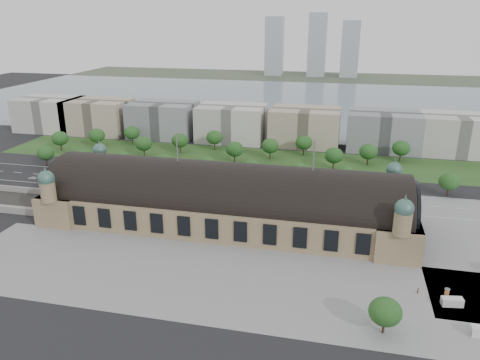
% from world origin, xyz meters
% --- Properties ---
extents(ground, '(900.00, 900.00, 0.00)m').
position_xyz_m(ground, '(0.00, 0.00, 0.00)').
color(ground, black).
rests_on(ground, ground).
extents(station, '(150.00, 48.40, 44.30)m').
position_xyz_m(station, '(0.00, 0.00, 10.28)').
color(station, '#917B5A').
rests_on(station, ground).
extents(plaza_south, '(190.00, 48.00, 0.12)m').
position_xyz_m(plaza_south, '(10.00, -44.00, 0.00)').
color(plaza_south, gray).
rests_on(plaza_south, ground).
extents(road_slab, '(260.00, 26.00, 0.10)m').
position_xyz_m(road_slab, '(-20.00, 38.00, 0.00)').
color(road_slab, black).
rests_on(road_slab, ground).
extents(grass_belt, '(300.00, 45.00, 0.10)m').
position_xyz_m(grass_belt, '(-15.00, 93.00, 0.00)').
color(grass_belt, '#28451B').
rests_on(grass_belt, ground).
extents(petrol_station, '(14.00, 13.00, 5.05)m').
position_xyz_m(petrol_station, '(-53.91, 65.28, 2.95)').
color(petrol_station, orange).
rests_on(petrol_station, ground).
extents(lake, '(700.00, 320.00, 0.08)m').
position_xyz_m(lake, '(0.00, 298.00, 0.00)').
color(lake, slate).
rests_on(lake, ground).
extents(far_shore, '(700.00, 120.00, 0.14)m').
position_xyz_m(far_shore, '(0.00, 498.00, 0.00)').
color(far_shore, '#44513D').
rests_on(far_shore, ground).
extents(far_tower_left, '(24.00, 24.00, 80.00)m').
position_xyz_m(far_tower_left, '(-60.00, 508.00, 40.00)').
color(far_tower_left, '#9EA8B2').
rests_on(far_tower_left, ground).
extents(far_tower_mid, '(24.00, 24.00, 85.00)m').
position_xyz_m(far_tower_mid, '(0.00, 508.00, 42.50)').
color(far_tower_mid, '#9EA8B2').
rests_on(far_tower_mid, ground).
extents(far_tower_right, '(24.00, 24.00, 75.00)m').
position_xyz_m(far_tower_right, '(45.00, 508.00, 37.50)').
color(far_tower_right, '#9EA8B2').
rests_on(far_tower_right, ground).
extents(office_0, '(45.00, 32.00, 24.00)m').
position_xyz_m(office_0, '(-170.00, 133.00, 12.00)').
color(office_0, beige).
rests_on(office_0, ground).
extents(office_1, '(45.00, 32.00, 24.00)m').
position_xyz_m(office_1, '(-130.00, 133.00, 12.00)').
color(office_1, tan).
rests_on(office_1, ground).
extents(office_2, '(45.00, 32.00, 24.00)m').
position_xyz_m(office_2, '(-80.00, 133.00, 12.00)').
color(office_2, gray).
rests_on(office_2, ground).
extents(office_3, '(45.00, 32.00, 24.00)m').
position_xyz_m(office_3, '(-30.00, 133.00, 12.00)').
color(office_3, beige).
rests_on(office_3, ground).
extents(office_4, '(45.00, 32.00, 24.00)m').
position_xyz_m(office_4, '(20.00, 133.00, 12.00)').
color(office_4, tan).
rests_on(office_4, ground).
extents(office_5, '(45.00, 32.00, 24.00)m').
position_xyz_m(office_5, '(70.00, 133.00, 12.00)').
color(office_5, gray).
rests_on(office_5, ground).
extents(office_6, '(45.00, 32.00, 24.00)m').
position_xyz_m(office_6, '(115.00, 133.00, 12.00)').
color(office_6, beige).
rests_on(office_6, ground).
extents(tree_row_0, '(9.60, 9.60, 11.52)m').
position_xyz_m(tree_row_0, '(-120.00, 53.00, 7.43)').
color(tree_row_0, '#2D2116').
rests_on(tree_row_0, ground).
extents(tree_row_1, '(9.60, 9.60, 11.52)m').
position_xyz_m(tree_row_1, '(-96.00, 53.00, 7.43)').
color(tree_row_1, '#2D2116').
rests_on(tree_row_1, ground).
extents(tree_row_2, '(9.60, 9.60, 11.52)m').
position_xyz_m(tree_row_2, '(-72.00, 53.00, 7.43)').
color(tree_row_2, '#2D2116').
rests_on(tree_row_2, ground).
extents(tree_row_3, '(9.60, 9.60, 11.52)m').
position_xyz_m(tree_row_3, '(-48.00, 53.00, 7.43)').
color(tree_row_3, '#2D2116').
rests_on(tree_row_3, ground).
extents(tree_row_4, '(9.60, 9.60, 11.52)m').
position_xyz_m(tree_row_4, '(-24.00, 53.00, 7.43)').
color(tree_row_4, '#2D2116').
rests_on(tree_row_4, ground).
extents(tree_row_5, '(9.60, 9.60, 11.52)m').
position_xyz_m(tree_row_5, '(0.00, 53.00, 7.43)').
color(tree_row_5, '#2D2116').
rests_on(tree_row_5, ground).
extents(tree_row_6, '(9.60, 9.60, 11.52)m').
position_xyz_m(tree_row_6, '(24.00, 53.00, 7.43)').
color(tree_row_6, '#2D2116').
rests_on(tree_row_6, ground).
extents(tree_row_7, '(9.60, 9.60, 11.52)m').
position_xyz_m(tree_row_7, '(48.00, 53.00, 7.43)').
color(tree_row_7, '#2D2116').
rests_on(tree_row_7, ground).
extents(tree_row_8, '(9.60, 9.60, 11.52)m').
position_xyz_m(tree_row_8, '(72.00, 53.00, 7.43)').
color(tree_row_8, '#2D2116').
rests_on(tree_row_8, ground).
extents(tree_row_9, '(9.60, 9.60, 11.52)m').
position_xyz_m(tree_row_9, '(96.00, 53.00, 7.43)').
color(tree_row_9, '#2D2116').
rests_on(tree_row_9, ground).
extents(tree_belt_0, '(10.40, 10.40, 12.48)m').
position_xyz_m(tree_belt_0, '(-130.00, 83.00, 8.05)').
color(tree_belt_0, '#2D2116').
rests_on(tree_belt_0, ground).
extents(tree_belt_1, '(10.40, 10.40, 12.48)m').
position_xyz_m(tree_belt_1, '(-111.00, 95.00, 8.05)').
color(tree_belt_1, '#2D2116').
rests_on(tree_belt_1, ground).
extents(tree_belt_2, '(10.40, 10.40, 12.48)m').
position_xyz_m(tree_belt_2, '(-92.00, 107.00, 8.05)').
color(tree_belt_2, '#2D2116').
rests_on(tree_belt_2, ground).
extents(tree_belt_3, '(10.40, 10.40, 12.48)m').
position_xyz_m(tree_belt_3, '(-73.00, 83.00, 8.05)').
color(tree_belt_3, '#2D2116').
rests_on(tree_belt_3, ground).
extents(tree_belt_4, '(10.40, 10.40, 12.48)m').
position_xyz_m(tree_belt_4, '(-54.00, 95.00, 8.05)').
color(tree_belt_4, '#2D2116').
rests_on(tree_belt_4, ground).
extents(tree_belt_5, '(10.40, 10.40, 12.48)m').
position_xyz_m(tree_belt_5, '(-35.00, 107.00, 8.05)').
color(tree_belt_5, '#2D2116').
rests_on(tree_belt_5, ground).
extents(tree_belt_6, '(10.40, 10.40, 12.48)m').
position_xyz_m(tree_belt_6, '(-16.00, 83.00, 8.05)').
color(tree_belt_6, '#2D2116').
rests_on(tree_belt_6, ground).
extents(tree_belt_7, '(10.40, 10.40, 12.48)m').
position_xyz_m(tree_belt_7, '(3.00, 95.00, 8.05)').
color(tree_belt_7, '#2D2116').
rests_on(tree_belt_7, ground).
extents(tree_belt_8, '(10.40, 10.40, 12.48)m').
position_xyz_m(tree_belt_8, '(22.00, 107.00, 8.05)').
color(tree_belt_8, '#2D2116').
rests_on(tree_belt_8, ground).
extents(tree_belt_9, '(10.40, 10.40, 12.48)m').
position_xyz_m(tree_belt_9, '(41.00, 83.00, 8.05)').
color(tree_belt_9, '#2D2116').
rests_on(tree_belt_9, ground).
extents(tree_belt_10, '(10.40, 10.40, 12.48)m').
position_xyz_m(tree_belt_10, '(60.00, 95.00, 8.05)').
color(tree_belt_10, '#2D2116').
rests_on(tree_belt_10, ground).
extents(tree_belt_11, '(10.40, 10.40, 12.48)m').
position_xyz_m(tree_belt_11, '(79.00, 107.00, 8.05)').
color(tree_belt_11, '#2D2116').
rests_on(tree_belt_11, ground).
extents(tree_plaza_s, '(9.00, 9.00, 10.64)m').
position_xyz_m(tree_plaza_s, '(60.00, -60.00, 6.80)').
color(tree_plaza_s, '#2D2116').
rests_on(tree_plaza_s, ground).
extents(traffic_car_0, '(4.84, 2.34, 1.59)m').
position_xyz_m(traffic_car_0, '(-113.03, 29.92, 0.80)').
color(traffic_car_0, silver).
rests_on(traffic_car_0, ground).
extents(traffic_car_1, '(4.10, 1.85, 1.31)m').
position_xyz_m(traffic_car_1, '(-84.49, 37.86, 0.65)').
color(traffic_car_1, '#95989D').
rests_on(traffic_car_1, ground).
extents(traffic_car_2, '(4.71, 2.42, 1.27)m').
position_xyz_m(traffic_car_2, '(-70.32, 34.92, 0.64)').
color(traffic_car_2, black).
rests_on(traffic_car_2, ground).
extents(traffic_car_3, '(4.63, 2.06, 1.32)m').
position_xyz_m(traffic_car_3, '(-34.48, 48.33, 0.66)').
color(traffic_car_3, maroon).
rests_on(traffic_car_3, ground).
extents(traffic_car_4, '(3.76, 1.59, 1.27)m').
position_xyz_m(traffic_car_4, '(22.74, 38.64, 0.63)').
color(traffic_car_4, '#1E1C4E').
rests_on(traffic_car_4, ground).
extents(traffic_car_5, '(4.11, 1.82, 1.31)m').
position_xyz_m(traffic_car_5, '(47.29, 43.00, 0.66)').
color(traffic_car_5, '#5C5F64').
rests_on(traffic_car_5, ground).
extents(parked_car_0, '(4.36, 3.44, 1.39)m').
position_xyz_m(parked_car_0, '(-79.86, 21.00, 0.69)').
color(parked_car_0, black).
rests_on(parked_car_0, ground).
extents(parked_car_1, '(5.84, 4.65, 1.48)m').
position_xyz_m(parked_car_1, '(-80.00, 25.00, 0.74)').
color(parked_car_1, maroon).
rests_on(parked_car_1, ground).
extents(parked_car_2, '(5.77, 5.00, 1.59)m').
position_xyz_m(parked_car_2, '(-43.38, 25.00, 0.80)').
color(parked_car_2, '#182044').
rests_on(parked_car_2, ground).
extents(parked_car_3, '(5.04, 3.81, 1.60)m').
position_xyz_m(parked_car_3, '(-43.39, 25.00, 0.80)').
color(parked_car_3, '#4F5155').
rests_on(parked_car_3, ground).
extents(parked_car_4, '(4.48, 3.06, 1.40)m').
position_xyz_m(parked_car_4, '(-32.49, 21.00, 0.70)').
color(parked_car_4, '#B8B8BA').
rests_on(parked_car_4, ground).
extents(parked_car_5, '(5.63, 5.02, 1.45)m').
position_xyz_m(parked_car_5, '(-33.09, 25.00, 0.72)').
color(parked_car_5, '#95989D').
rests_on(parked_car_5, ground).
extents(parked_car_6, '(4.92, 3.88, 1.33)m').
position_xyz_m(parked_car_6, '(-35.52, 22.31, 0.67)').
color(parked_car_6, black).
rests_on(parked_car_6, ground).
extents(bus_west, '(13.02, 3.49, 3.60)m').
position_xyz_m(bus_west, '(-1.48, 32.00, 1.80)').
color(bus_west, '#B71D30').
rests_on(bus_west, ground).
extents(bus_mid, '(11.20, 2.70, 3.12)m').
position_xyz_m(bus_mid, '(-4.98, 28.98, 1.56)').
color(bus_mid, silver).
rests_on(bus_mid, ground).
extents(bus_east, '(10.54, 2.75, 2.92)m').
position_xyz_m(bus_east, '(40.00, 27.00, 1.46)').
color(bus_east, beige).
rests_on(bus_east, ground).
extents(van_east, '(6.45, 3.35, 2.66)m').
position_xyz_m(van_east, '(80.48, -42.32, 1.27)').
color(van_east, silver).
rests_on(van_east, ground).
extents(advertising_column, '(1.63, 1.63, 3.10)m').
position_xyz_m(advertising_column, '(80.00, -38.07, 1.61)').
color(advertising_column, red).
rests_on(advertising_column, ground).
extents(pedestrian_1, '(0.78, 0.86, 1.97)m').
position_xyz_m(pedestrian_1, '(71.71, -37.82, 0.98)').
color(pedestrian_1, gray).
rests_on(pedestrian_1, ground).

